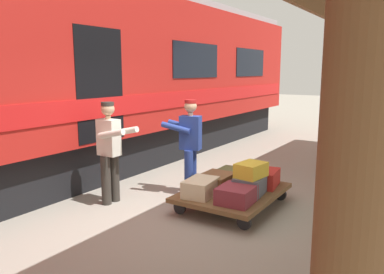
{
  "coord_description": "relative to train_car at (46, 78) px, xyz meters",
  "views": [
    {
      "loc": [
        -2.77,
        4.79,
        2.2
      ],
      "look_at": [
        0.47,
        -0.26,
        1.15
      ],
      "focal_mm": 35.41,
      "sensor_mm": 36.0,
      "label": 1
    }
  ],
  "objects": [
    {
      "name": "suitcase_slate_roller",
      "position": [
        -4.16,
        -0.56,
        -1.64
      ],
      "size": [
        0.47,
        0.65,
        0.29
      ],
      "primitive_type": "cube",
      "rotation": [
        0.0,
        0.0,
        0.1
      ],
      "color": "#4C515B",
      "rests_on": "luggage_cart"
    },
    {
      "name": "suitcase_red_plastic",
      "position": [
        -4.16,
        -1.06,
        -1.64
      ],
      "size": [
        0.56,
        0.64,
        0.27
      ],
      "primitive_type": "cube",
      "rotation": [
        0.0,
        0.0,
        0.15
      ],
      "color": "#AD231E",
      "rests_on": "luggage_cart"
    },
    {
      "name": "porter_by_door",
      "position": [
        -2.05,
        0.37,
        -1.14
      ],
      "size": [
        0.67,
        0.42,
        1.7
      ],
      "color": "#332D28",
      "rests_on": "ground_plane"
    },
    {
      "name": "suitcase_brown_leather",
      "position": [
        -3.55,
        -0.56,
        -1.67
      ],
      "size": [
        0.48,
        0.59,
        0.23
      ],
      "primitive_type": "cube",
      "rotation": [
        0.0,
        0.0,
        0.01
      ],
      "color": "brown",
      "rests_on": "luggage_cart"
    },
    {
      "name": "suitcase_yellow_case",
      "position": [
        -4.18,
        -0.52,
        -1.38
      ],
      "size": [
        0.42,
        0.53,
        0.22
      ],
      "primitive_type": "cube",
      "rotation": [
        0.0,
        0.0,
        -0.13
      ],
      "color": "gold",
      "rests_on": "suitcase_slate_roller"
    },
    {
      "name": "train_car",
      "position": [
        0.0,
        0.0,
        0.0
      ],
      "size": [
        3.02,
        18.25,
        4.0
      ],
      "color": "#B21E19",
      "rests_on": "ground_plane"
    },
    {
      "name": "suitcase_cream_canvas",
      "position": [
        -3.55,
        -0.05,
        -1.65
      ],
      "size": [
        0.47,
        0.63,
        0.26
      ],
      "primitive_type": "cube",
      "rotation": [
        0.0,
        0.0,
        0.11
      ],
      "color": "beige",
      "rests_on": "luggage_cart"
    },
    {
      "name": "ground_plane",
      "position": [
        -3.73,
        0.0,
        -2.06
      ],
      "size": [
        60.0,
        60.0,
        0.0
      ],
      "primitive_type": "plane",
      "color": "gray"
    },
    {
      "name": "suitcase_burgundy_valise",
      "position": [
        -4.16,
        -0.05,
        -1.66
      ],
      "size": [
        0.52,
        0.57,
        0.25
      ],
      "primitive_type": "cube",
      "rotation": [
        0.0,
        0.0,
        0.05
      ],
      "color": "maroon",
      "rests_on": "luggage_cart"
    },
    {
      "name": "luggage_cart",
      "position": [
        -3.86,
        -0.56,
        -1.82
      ],
      "size": [
        1.37,
        1.83,
        0.28
      ],
      "color": "brown",
      "rests_on": "ground_plane"
    },
    {
      "name": "suitcase_olive_duffel",
      "position": [
        -3.55,
        -1.06,
        -1.68
      ],
      "size": [
        0.44,
        0.53,
        0.2
      ],
      "primitive_type": "cube",
      "rotation": [
        0.0,
        0.0,
        0.03
      ],
      "color": "brown",
      "rests_on": "luggage_cart"
    },
    {
      "name": "porter_in_overalls",
      "position": [
        -2.88,
        -0.76,
        -1.14
      ],
      "size": [
        0.72,
        0.54,
        1.7
      ],
      "color": "navy",
      "rests_on": "ground_plane"
    }
  ]
}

